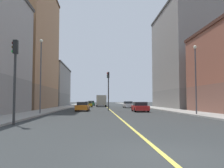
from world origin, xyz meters
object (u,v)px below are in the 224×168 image
Objects in this scene: traffic_light_right_near at (15,69)px; car_white at (128,105)px; street_lamp_right_near at (41,69)px; car_yellow at (88,104)px; traffic_light_median_far at (108,86)px; box_truck at (101,100)px; car_green at (91,103)px; building_left_mid at (189,58)px; building_right_midblock at (21,46)px; car_black at (101,103)px; car_orange at (83,107)px; building_right_distant at (47,86)px; street_lamp_left_near at (196,72)px; car_red at (140,107)px.

car_white is (11.71, 35.49, -2.95)m from traffic_light_right_near.
car_yellow is (4.10, 30.48, -4.46)m from street_lamp_right_near.
traffic_light_median_far reaches higher than box_truck.
building_left_mid is at bearing -50.65° from car_green.
traffic_light_median_far is (16.22, -10.02, -8.06)m from building_right_midblock.
car_orange is at bearing -94.54° from car_black.
car_black is 0.89× the size of car_yellow.
building_right_midblock is 3.14× the size of box_truck.
building_right_distant is 5.10× the size of car_orange.
building_left_mid reaches higher than car_yellow.
building_left_mid reaches higher than car_green.
building_right_midblock reaches higher than traffic_light_right_near.
building_right_midblock is 4.06× the size of traffic_light_median_far.
street_lamp_right_near is 2.04× the size of car_black.
street_lamp_right_near reaches higher than street_lamp_left_near.
car_green is (-2.91, -1.51, 0.02)m from car_black.
street_lamp_right_near is 48.91m from car_black.
car_black reaches higher than car_yellow.
traffic_light_right_near reaches higher than car_green.
building_right_distant is at bearing 138.24° from car_white.
building_right_distant is 3.94× the size of traffic_light_median_far.
box_truck is (-5.08, 27.44, 0.88)m from car_red.
car_white is 0.95× the size of car_green.
car_red is (4.30, -2.74, -3.13)m from traffic_light_median_far.
building_left_mid is 15.76m from car_white.
building_right_midblock is at bearing -114.63° from car_green.
traffic_light_median_far is (-17.08, -12.31, -6.37)m from building_left_mid.
building_right_distant is (-33.30, 21.42, -4.51)m from building_left_mid.
car_red is at bearing -71.39° from car_yellow.
building_right_midblock is 20.69m from traffic_light_median_far.
building_right_midblock is 3.26× the size of street_lamp_left_near.
traffic_light_right_near is 0.76× the size of street_lamp_left_near.
building_right_distant is at bearing 115.68° from traffic_light_median_far.
car_white is (12.70, 24.10, -4.42)m from street_lamp_right_near.
car_red is (12.21, 6.38, -4.43)m from street_lamp_right_near.
street_lamp_right_near is at bearing 94.93° from traffic_light_right_near.
traffic_light_right_near is (9.29, -30.53, -8.23)m from building_right_midblock.
building_right_midblock reaches higher than car_black.
car_green is at bearing 89.25° from car_yellow.
building_right_distant is at bearing 118.94° from street_lamp_left_near.
car_red reaches higher than car_black.
street_lamp_left_near reaches higher than car_orange.
car_white is 1.08× the size of car_black.
building_right_midblock is 32.27m from car_green.
building_left_mid reaches higher than building_right_distant.
building_left_mid is 3.48× the size of traffic_light_median_far.
street_lamp_right_near is 10.85m from car_orange.
car_orange is at bearing -89.97° from car_yellow.
building_right_distant is 36.40m from car_orange.
traffic_light_median_far is at bearing 71.34° from traffic_light_right_near.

